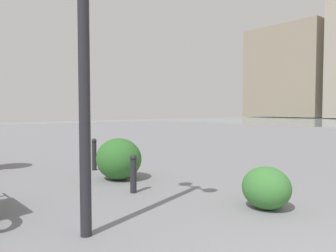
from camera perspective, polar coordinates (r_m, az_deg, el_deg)
The scene contains 5 objects.
building_highrise at distance 77.84m, azimuth 20.85°, elevation 8.59°, with size 16.82×13.12×19.08m.
bollard_near at distance 6.25m, azimuth -6.06°, elevation -8.06°, with size 0.13×0.13×0.73m.
bollard_mid at distance 8.69m, azimuth -12.73°, elevation -4.71°, with size 0.13×0.13×0.83m.
shrub_low at distance 7.45m, azimuth -8.56°, elevation -5.68°, with size 1.09×0.98×0.93m.
shrub_round at distance 5.48m, azimuth 16.73°, elevation -10.26°, with size 0.79×0.71×0.67m.
Camera 1 is at (-0.45, 2.98, 1.57)m, focal length 35.02 mm.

